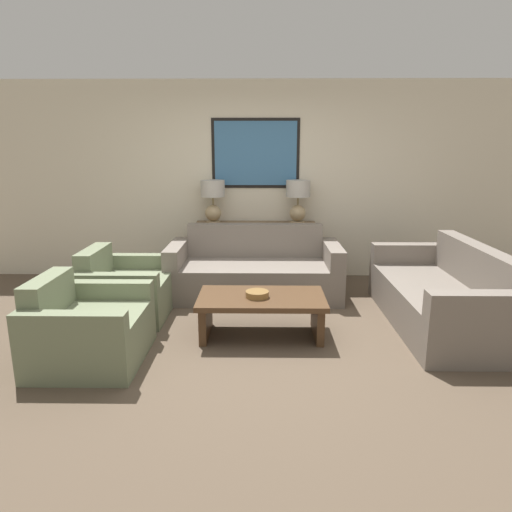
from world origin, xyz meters
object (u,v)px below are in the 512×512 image
object	(u,v)px
armchair_near_back_wall	(125,291)
armchair_near_camera	(88,330)
table_lamp_right	(298,197)
coffee_table	(262,306)
decorative_bowl	(257,294)
table_lamp_left	(213,197)
couch_by_back_wall	(255,272)
console_table	(255,251)
couch_by_side	(442,298)

from	to	relation	value
armchair_near_back_wall	armchair_near_camera	xyz separation A→B (m)	(0.00, -1.08, 0.00)
table_lamp_right	coffee_table	xyz separation A→B (m)	(-0.48, -1.93, -0.84)
decorative_bowl	armchair_near_camera	world-z (taller)	armchair_near_camera
coffee_table	armchair_near_back_wall	world-z (taller)	armchair_near_back_wall
table_lamp_right	decorative_bowl	bearing A→B (deg)	-104.82
table_lamp_right	armchair_near_camera	distance (m)	3.26
decorative_bowl	armchair_near_back_wall	bearing A→B (deg)	158.12
table_lamp_left	table_lamp_right	bearing A→B (deg)	0.00
couch_by_back_wall	armchair_near_back_wall	bearing A→B (deg)	-152.76
console_table	couch_by_side	world-z (taller)	couch_by_side
decorative_bowl	couch_by_back_wall	bearing A→B (deg)	92.05
couch_by_side	armchair_near_camera	world-z (taller)	couch_by_side
couch_by_back_wall	console_table	bearing A→B (deg)	90.00
couch_by_back_wall	armchair_near_back_wall	world-z (taller)	couch_by_back_wall
console_table	table_lamp_left	size ratio (longest dim) A/B	2.85
console_table	couch_by_back_wall	xyz separation A→B (m)	(0.00, -0.68, -0.11)
couch_by_side	table_lamp_right	bearing A→B (deg)	130.28
table_lamp_right	decorative_bowl	world-z (taller)	table_lamp_right
couch_by_side	decorative_bowl	world-z (taller)	couch_by_side
table_lamp_left	decorative_bowl	xyz separation A→B (m)	(0.61, -1.97, -0.71)
table_lamp_left	armchair_near_camera	xyz separation A→B (m)	(-0.82, -2.47, -0.87)
couch_by_back_wall	couch_by_side	xyz separation A→B (m)	(1.93, -0.94, 0.00)
couch_by_side	armchair_near_back_wall	distance (m)	3.33
couch_by_back_wall	armchair_near_camera	xyz separation A→B (m)	(-1.39, -1.79, -0.02)
table_lamp_left	armchair_near_back_wall	xyz separation A→B (m)	(-0.82, -1.39, -0.87)
table_lamp_right	coffee_table	world-z (taller)	table_lamp_right
console_table	decorative_bowl	xyz separation A→B (m)	(0.05, -1.97, 0.04)
table_lamp_right	armchair_near_back_wall	world-z (taller)	table_lamp_right
armchair_near_camera	armchair_near_back_wall	bearing A→B (deg)	90.00
console_table	coffee_table	xyz separation A→B (m)	(0.09, -1.93, -0.10)
armchair_near_back_wall	armchair_near_camera	size ratio (longest dim) A/B	1.00
couch_by_side	decorative_bowl	bearing A→B (deg)	-169.32
couch_by_back_wall	armchair_near_camera	distance (m)	2.27
table_lamp_left	decorative_bowl	distance (m)	2.18
couch_by_back_wall	coffee_table	distance (m)	1.26
table_lamp_left	couch_by_side	distance (m)	3.09
console_table	coffee_table	bearing A→B (deg)	-87.39
console_table	decorative_bowl	bearing A→B (deg)	-88.66
couch_by_back_wall	coffee_table	world-z (taller)	couch_by_back_wall
armchair_near_back_wall	decorative_bowl	bearing A→B (deg)	-21.88
console_table	couch_by_side	xyz separation A→B (m)	(1.93, -1.61, -0.11)
armchair_near_back_wall	console_table	bearing A→B (deg)	45.03
table_lamp_left	armchair_near_camera	bearing A→B (deg)	-108.44
table_lamp_left	decorative_bowl	world-z (taller)	table_lamp_left
armchair_near_back_wall	table_lamp_left	bearing A→B (deg)	59.39
table_lamp_right	couch_by_side	bearing A→B (deg)	-49.72
coffee_table	armchair_near_camera	distance (m)	1.57
table_lamp_left	table_lamp_right	world-z (taller)	same
coffee_table	console_table	bearing A→B (deg)	92.61
console_table	coffee_table	distance (m)	1.93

